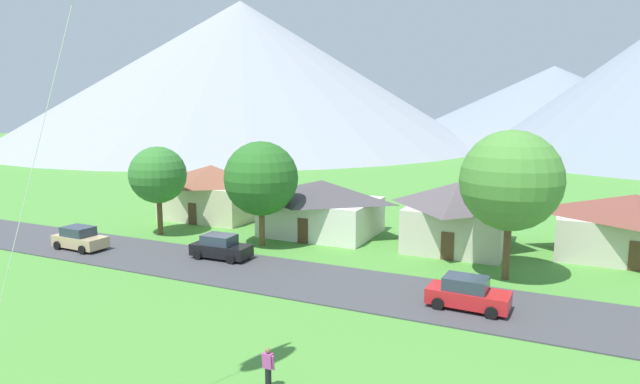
% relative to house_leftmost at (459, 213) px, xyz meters
% --- Properties ---
extents(road_strip, '(160.00, 6.78, 0.08)m').
position_rel_house_leftmost_xyz_m(road_strip, '(-2.23, -11.98, -2.56)').
color(road_strip, '#424247').
rests_on(road_strip, ground).
extents(mountain_east_ridge, '(94.46, 94.46, 22.10)m').
position_rel_house_leftmost_xyz_m(mountain_east_ridge, '(2.86, 126.05, 8.45)').
color(mountain_east_ridge, gray).
rests_on(mountain_east_ridge, ground).
extents(mountain_far_east_ridge, '(131.08, 131.08, 39.48)m').
position_rel_house_leftmost_xyz_m(mountain_far_east_ridge, '(-76.65, 87.41, 17.14)').
color(mountain_far_east_ridge, '#8E939E').
rests_on(mountain_far_east_ridge, ground).
extents(house_leftmost, '(7.58, 8.47, 5.03)m').
position_rel_house_leftmost_xyz_m(house_leftmost, '(0.00, 0.00, 0.00)').
color(house_leftmost, beige).
rests_on(house_leftmost, ground).
extents(house_left_center, '(10.55, 6.75, 4.60)m').
position_rel_house_leftmost_xyz_m(house_left_center, '(11.63, 1.84, -0.22)').
color(house_left_center, beige).
rests_on(house_left_center, ground).
extents(house_right_center, '(9.54, 7.58, 4.55)m').
position_rel_house_leftmost_xyz_m(house_right_center, '(-11.19, -0.56, -0.25)').
color(house_right_center, silver).
rests_on(house_right_center, ground).
extents(house_rightmost, '(9.31, 6.49, 5.14)m').
position_rel_house_leftmost_xyz_m(house_rightmost, '(-23.25, 0.58, 0.06)').
color(house_rightmost, beige).
rests_on(house_rightmost, ground).
extents(tree_near_left, '(5.64, 5.64, 8.04)m').
position_rel_house_leftmost_xyz_m(tree_near_left, '(-13.74, -6.00, 2.61)').
color(tree_near_left, brown).
rests_on(tree_near_left, ground).
extents(tree_left_of_center, '(6.11, 6.11, 9.24)m').
position_rel_house_leftmost_xyz_m(tree_left_of_center, '(4.12, -6.49, 3.56)').
color(tree_left_of_center, brown).
rests_on(tree_left_of_center, ground).
extents(tree_center, '(4.69, 4.69, 7.38)m').
position_rel_house_leftmost_xyz_m(tree_center, '(-23.33, -6.53, 2.41)').
color(tree_center, brown).
rests_on(tree_center, ground).
extents(parked_car_black_west_end, '(4.26, 2.20, 1.68)m').
position_rel_house_leftmost_xyz_m(parked_car_black_west_end, '(-14.42, -10.43, -1.74)').
color(parked_car_black_west_end, black).
rests_on(parked_car_black_west_end, road_strip).
extents(parked_car_red_mid_west, '(4.28, 2.23, 1.68)m').
position_rel_house_leftmost_xyz_m(parked_car_red_mid_west, '(2.82, -12.59, -1.74)').
color(parked_car_red_mid_west, red).
rests_on(parked_car_red_mid_west, road_strip).
extents(parked_car_tan_east_end, '(4.27, 2.21, 1.68)m').
position_rel_house_leftmost_xyz_m(parked_car_tan_east_end, '(-25.42, -12.85, -1.74)').
color(parked_car_tan_east_end, tan).
rests_on(parked_car_tan_east_end, road_strip).
extents(watcher_person, '(0.56, 0.24, 1.68)m').
position_rel_house_leftmost_xyz_m(watcher_person, '(-2.61, -23.91, -1.73)').
color(watcher_person, black).
rests_on(watcher_person, ground).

